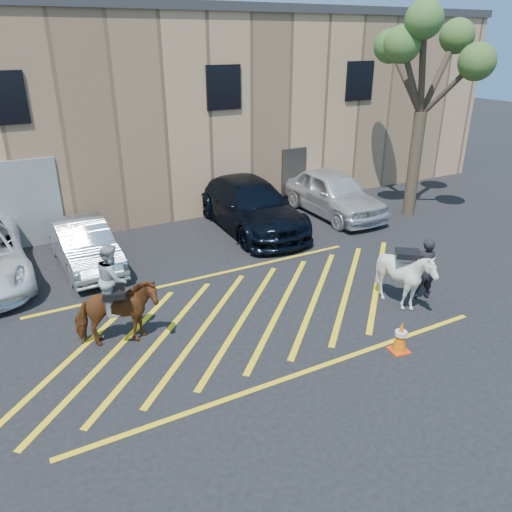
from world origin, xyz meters
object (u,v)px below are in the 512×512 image
traffic_cone (401,336)px  handler (424,269)px  car_white_suv (333,193)px  car_blue_suv (250,205)px  mounted_bay (116,305)px  tree (428,54)px  car_silver_sedan (84,245)px  saddled_white (405,277)px

traffic_cone → handler: bearing=35.2°
car_white_suv → car_blue_suv: bearing=178.0°
mounted_bay → tree: bearing=16.6°
car_silver_sedan → mounted_bay: 4.58m
mounted_bay → tree: size_ratio=0.32×
handler → saddled_white: 0.78m
car_silver_sedan → car_blue_suv: bearing=2.8°
car_silver_sedan → handler: handler is taller
mounted_bay → car_silver_sedan: bearing=87.8°
car_silver_sedan → traffic_cone: 9.22m
handler → saddled_white: handler is taller
car_blue_suv → car_white_suv: 3.44m
car_blue_suv → saddled_white: size_ratio=2.95×
car_white_suv → handler: bearing=-106.3°
car_white_suv → saddled_white: size_ratio=2.49×
car_silver_sedan → saddled_white: saddled_white is taller
car_blue_suv → handler: size_ratio=3.52×
handler → tree: 8.41m
car_white_suv → handler: 6.86m
car_silver_sedan → traffic_cone: car_silver_sedan is taller
tree → car_blue_suv: bearing=165.3°
saddled_white → tree: 8.92m
handler → saddled_white: (-0.77, -0.11, -0.01)m
mounted_bay → tree: (11.94, 3.55, 4.74)m
car_blue_suv → saddled_white: 6.86m
saddled_white → traffic_cone: 2.08m
car_blue_suv → traffic_cone: size_ratio=7.90×
mounted_bay → saddled_white: bearing=-14.4°
car_white_suv → traffic_cone: 9.14m
mounted_bay → saddled_white: size_ratio=1.21×
car_blue_suv → car_white_suv: bearing=0.0°
car_white_suv → tree: bearing=-28.6°
handler → mounted_bay: size_ratio=0.69×
saddled_white → tree: bearing=44.8°
mounted_bay → traffic_cone: size_ratio=3.24×
handler → car_white_suv: bearing=-87.7°
tree → car_silver_sedan: bearing=175.0°
car_silver_sedan → saddled_white: bearing=-46.8°
mounted_bay → saddled_white: (6.64, -1.71, -0.14)m
car_white_suv → traffic_cone: size_ratio=6.66×
traffic_cone → saddled_white: bearing=45.2°
handler → tree: (4.53, 5.14, 4.87)m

